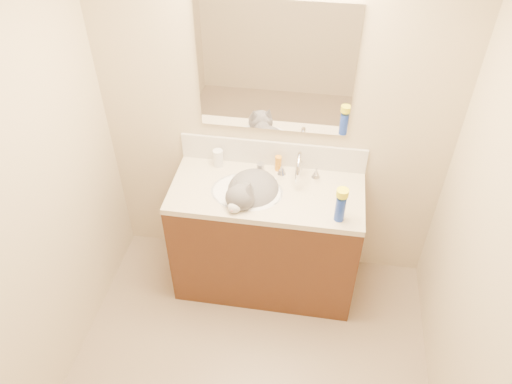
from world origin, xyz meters
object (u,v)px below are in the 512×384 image
(basin, at_px, (247,200))
(amber_bottle, at_px, (278,163))
(pill_bottle, at_px, (218,158))
(faucet, at_px, (299,168))
(silver_jar, at_px, (260,167))
(spray_can, at_px, (340,209))
(vanity_cabinet, at_px, (266,240))
(cat, at_px, (251,194))

(basin, relative_size, amber_bottle, 4.27)
(basin, height_order, pill_bottle, pill_bottle)
(faucet, relative_size, silver_jar, 4.90)
(silver_jar, bearing_deg, pill_bottle, 177.30)
(amber_bottle, height_order, spray_can, spray_can)
(vanity_cabinet, xyz_separation_m, amber_bottle, (0.04, 0.21, 0.50))
(spray_can, bearing_deg, faucet, 129.30)
(faucet, relative_size, amber_bottle, 2.66)
(spray_can, bearing_deg, cat, 163.65)
(faucet, bearing_deg, basin, -150.88)
(vanity_cabinet, height_order, pill_bottle, pill_bottle)
(faucet, bearing_deg, pill_bottle, 173.20)
(vanity_cabinet, bearing_deg, basin, -165.96)
(faucet, xyz_separation_m, spray_can, (0.27, -0.33, -0.01))
(faucet, distance_m, pill_bottle, 0.53)
(vanity_cabinet, distance_m, spray_can, 0.72)
(vanity_cabinet, distance_m, basin, 0.40)
(basin, xyz_separation_m, cat, (0.03, 0.00, 0.05))
(silver_jar, relative_size, spray_can, 0.36)
(pill_bottle, bearing_deg, amber_bottle, 1.81)
(pill_bottle, relative_size, silver_jar, 2.05)
(cat, relative_size, pill_bottle, 4.27)
(cat, bearing_deg, vanity_cabinet, 35.34)
(cat, relative_size, spray_can, 3.12)
(pill_bottle, bearing_deg, faucet, -6.80)
(basin, relative_size, silver_jar, 7.88)
(vanity_cabinet, relative_size, cat, 2.39)
(silver_jar, xyz_separation_m, amber_bottle, (0.11, 0.03, 0.02))
(faucet, xyz_separation_m, silver_jar, (-0.25, 0.05, -0.06))
(pill_bottle, xyz_separation_m, silver_jar, (0.28, -0.01, -0.03))
(cat, bearing_deg, spray_can, 1.70)
(vanity_cabinet, relative_size, spray_can, 7.48)
(pill_bottle, distance_m, spray_can, 0.88)
(vanity_cabinet, xyz_separation_m, pill_bottle, (-0.35, 0.20, 0.51))
(cat, relative_size, silver_jar, 8.77)
(amber_bottle, bearing_deg, spray_can, -44.83)
(basin, height_order, silver_jar, silver_jar)
(basin, distance_m, amber_bottle, 0.32)
(silver_jar, bearing_deg, spray_can, -36.08)
(faucet, distance_m, spray_can, 0.42)
(vanity_cabinet, height_order, cat, cat)
(basin, relative_size, faucet, 1.61)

